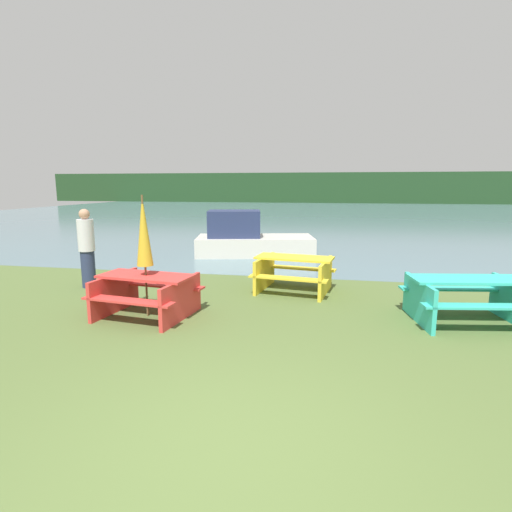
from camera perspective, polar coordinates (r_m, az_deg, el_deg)
name	(u,v)px	position (r m, az deg, el deg)	size (l,w,h in m)	color
ground_plane	(227,455)	(3.92, -4.15, -26.48)	(60.00, 60.00, 0.00)	#516633
water	(322,213)	(35.05, 9.35, 6.12)	(60.00, 50.00, 0.00)	slate
far_treeline	(326,188)	(54.97, 9.95, 9.58)	(80.00, 1.60, 4.00)	#1E3D1E
picnic_table_red	(147,291)	(7.46, -15.36, -4.89)	(1.83, 1.59, 0.76)	red
picnic_table_teal	(467,295)	(7.75, 27.86, -5.00)	(2.07, 1.65, 0.78)	#33B7A8
picnic_table_yellow	(294,271)	(8.89, 5.47, -2.12)	(1.86, 1.61, 0.78)	yellow
umbrella_gold	(144,231)	(7.26, -15.76, 3.41)	(0.29, 0.29, 2.17)	brown
boat	(249,239)	(13.57, -1.05, 2.47)	(4.20, 2.56, 1.50)	beige
person	(87,248)	(9.92, -23.02, 1.01)	(0.36, 0.36, 1.81)	#283351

